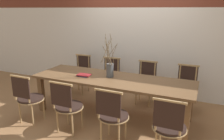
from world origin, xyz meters
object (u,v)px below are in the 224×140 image
at_px(chair_near_center, 112,114).
at_px(chair_far_center, 146,81).
at_px(dining_table, 112,83).
at_px(book_stack, 84,75).
at_px(vase_centerpiece, 110,69).

height_order(chair_near_center, chair_far_center, same).
relative_size(chair_near_center, chair_far_center, 1.00).
bearing_deg(dining_table, chair_far_center, 63.31).
relative_size(dining_table, book_stack, 11.54).
height_order(chair_far_center, book_stack, chair_far_center).
distance_m(dining_table, book_stack, 0.54).
bearing_deg(vase_centerpiece, book_stack, -162.47).
bearing_deg(chair_near_center, book_stack, 140.99).
height_order(dining_table, chair_near_center, chair_near_center).
bearing_deg(chair_near_center, dining_table, 114.00).
bearing_deg(vase_centerpiece, chair_far_center, 57.90).
xyz_separation_m(dining_table, vase_centerpiece, (-0.07, 0.06, 0.23)).
xyz_separation_m(chair_near_center, book_stack, (-0.88, 0.71, 0.26)).
relative_size(chair_near_center, book_stack, 3.54).
xyz_separation_m(dining_table, chair_far_center, (0.40, 0.80, -0.16)).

